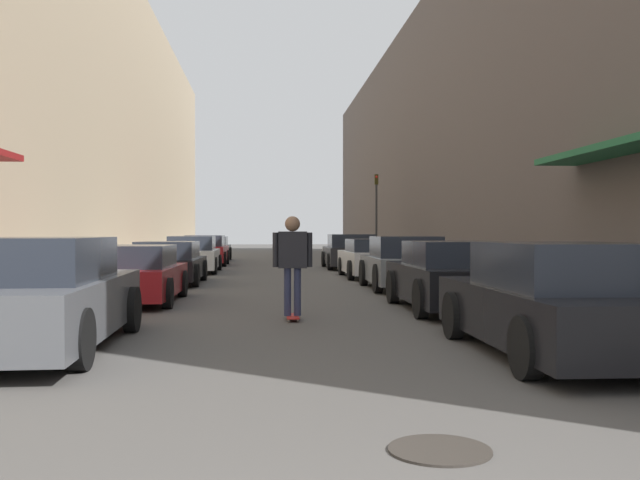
# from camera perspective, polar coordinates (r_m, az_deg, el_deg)

# --- Properties ---
(ground) EXTENTS (122.86, 122.86, 0.00)m
(ground) POSITION_cam_1_polar(r_m,az_deg,el_deg) (24.42, -3.45, -2.83)
(ground) COLOR #4C4947
(curb_strip_left) EXTENTS (1.80, 55.85, 0.12)m
(curb_strip_left) POSITION_cam_1_polar(r_m,az_deg,el_deg) (30.35, -13.28, -2.06)
(curb_strip_left) COLOR #A3A099
(curb_strip_left) RESTS_ON ground
(curb_strip_right) EXTENTS (1.80, 55.85, 0.12)m
(curb_strip_right) POSITION_cam_1_polar(r_m,az_deg,el_deg) (30.50, 5.95, -2.03)
(curb_strip_right) COLOR #A3A099
(curb_strip_right) RESTS_ON ground
(building_row_left) EXTENTS (4.90, 55.85, 12.54)m
(building_row_left) POSITION_cam_1_polar(r_m,az_deg,el_deg) (31.26, -18.64, 9.43)
(building_row_left) COLOR tan
(building_row_left) RESTS_ON ground
(building_row_right) EXTENTS (4.90, 55.85, 11.03)m
(building_row_right) POSITION_cam_1_polar(r_m,az_deg,el_deg) (31.38, 11.23, 8.02)
(building_row_right) COLOR #564C47
(building_row_right) RESTS_ON ground
(parked_car_left_0) EXTENTS (1.86, 4.77, 1.41)m
(parked_car_left_0) POSITION_cam_1_polar(r_m,az_deg,el_deg) (9.58, -21.46, -4.20)
(parked_car_left_0) COLOR #515459
(parked_car_left_0) RESTS_ON ground
(parked_car_left_1) EXTENTS (1.91, 4.08, 1.20)m
(parked_car_left_1) POSITION_cam_1_polar(r_m,az_deg,el_deg) (15.37, -14.70, -2.73)
(parked_car_left_1) COLOR maroon
(parked_car_left_1) RESTS_ON ground
(parked_car_left_2) EXTENTS (1.93, 4.20, 1.21)m
(parked_car_left_2) POSITION_cam_1_polar(r_m,az_deg,el_deg) (20.74, -12.03, -1.84)
(parked_car_left_2) COLOR black
(parked_car_left_2) RESTS_ON ground
(parked_car_left_3) EXTENTS (1.93, 4.41, 1.33)m
(parked_car_left_3) POSITION_cam_1_polar(r_m,az_deg,el_deg) (26.48, -10.15, -1.20)
(parked_car_left_3) COLOR silver
(parked_car_left_3) RESTS_ON ground
(parked_car_left_4) EXTENTS (1.95, 3.96, 1.33)m
(parked_car_left_4) POSITION_cam_1_polar(r_m,az_deg,el_deg) (31.93, -9.15, -0.87)
(parked_car_left_4) COLOR maroon
(parked_car_left_4) RESTS_ON ground
(parked_car_left_5) EXTENTS (1.87, 4.05, 1.25)m
(parked_car_left_5) POSITION_cam_1_polar(r_m,az_deg,el_deg) (37.02, -8.64, -0.71)
(parked_car_left_5) COLOR black
(parked_car_left_5) RESTS_ON ground
(parked_car_right_0) EXTENTS (2.00, 4.42, 1.35)m
(parked_car_right_0) POSITION_cam_1_polar(r_m,az_deg,el_deg) (8.97, 18.68, -4.71)
(parked_car_right_0) COLOR black
(parked_car_right_0) RESTS_ON ground
(parked_car_right_1) EXTENTS (1.98, 4.31, 1.31)m
(parked_car_right_1) POSITION_cam_1_polar(r_m,az_deg,el_deg) (13.68, 10.61, -2.89)
(parked_car_right_1) COLOR black
(parked_car_right_1) RESTS_ON ground
(parked_car_right_2) EXTENTS (1.93, 3.99, 1.37)m
(parked_car_right_2) POSITION_cam_1_polar(r_m,az_deg,el_deg) (18.51, 6.74, -1.90)
(parked_car_right_2) COLOR gray
(parked_car_right_2) RESTS_ON ground
(parked_car_right_3) EXTENTS (1.90, 4.20, 1.26)m
(parked_car_right_3) POSITION_cam_1_polar(r_m,az_deg,el_deg) (23.15, 4.21, -1.50)
(parked_car_right_3) COLOR silver
(parked_car_right_3) RESTS_ON ground
(parked_car_right_4) EXTENTS (2.08, 4.52, 1.39)m
(parked_car_right_4) POSITION_cam_1_polar(r_m,az_deg,el_deg) (28.94, 2.43, -0.97)
(parked_car_right_4) COLOR #232326
(parked_car_right_4) RESTS_ON ground
(skateboarder) EXTENTS (0.67, 0.78, 1.74)m
(skateboarder) POSITION_cam_1_polar(r_m,az_deg,el_deg) (11.94, -2.21, -1.30)
(skateboarder) COLOR #B2231E
(skateboarder) RESTS_ON ground
(manhole_cover) EXTENTS (0.70, 0.70, 0.02)m
(manhole_cover) POSITION_cam_1_polar(r_m,az_deg,el_deg) (5.07, 9.56, -16.23)
(manhole_cover) COLOR #332D28
(manhole_cover) RESTS_ON ground
(traffic_light) EXTENTS (0.16, 0.22, 3.92)m
(traffic_light) POSITION_cam_1_polar(r_m,az_deg,el_deg) (31.71, 4.53, 2.50)
(traffic_light) COLOR #2D2D2D
(traffic_light) RESTS_ON curb_strip_right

